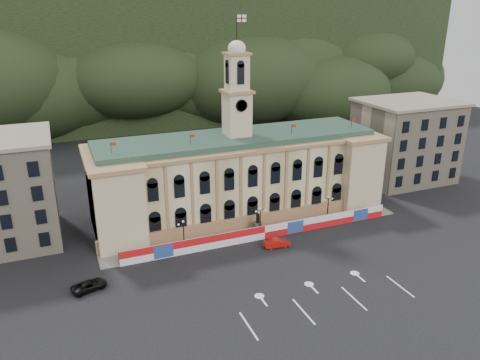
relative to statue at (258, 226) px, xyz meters
name	(u,v)px	position (x,y,z in m)	size (l,w,h in m)	color
ground	(307,282)	(0.00, -18.00, -1.19)	(260.00, 260.00, 0.00)	black
lane_markings	(325,301)	(0.00, -23.00, -1.18)	(26.00, 10.00, 0.02)	white
hill_ridge	(141,63)	(0.03, 103.99, 18.30)	(230.00, 80.00, 64.00)	black
city_hall	(238,174)	(0.00, 9.63, 6.66)	(56.20, 17.60, 37.10)	beige
side_building_right	(405,140)	(43.00, 12.93, 8.14)	(21.00, 17.00, 18.60)	tan
hoarding_fence	(265,232)	(0.06, -2.93, 0.06)	(50.00, 0.44, 2.50)	red
pavement	(258,232)	(0.00, -0.25, -1.11)	(56.00, 5.50, 0.16)	slate
statue	(258,226)	(0.00, 0.00, 0.00)	(1.40, 1.40, 3.72)	#595651
lamp_left	(184,232)	(-14.00, -1.00, 1.89)	(1.96, 0.44, 5.15)	black
lamp_center	(260,218)	(0.00, -1.00, 1.89)	(1.96, 0.44, 5.15)	black
lamp_right	(328,206)	(14.00, -1.00, 1.89)	(1.96, 0.44, 5.15)	black
red_sedan	(277,243)	(0.70, -6.46, -0.44)	(4.66, 2.04, 1.49)	#B8140D
black_suv	(89,286)	(-30.00, -7.91, -0.49)	(5.48, 3.62, 1.40)	black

